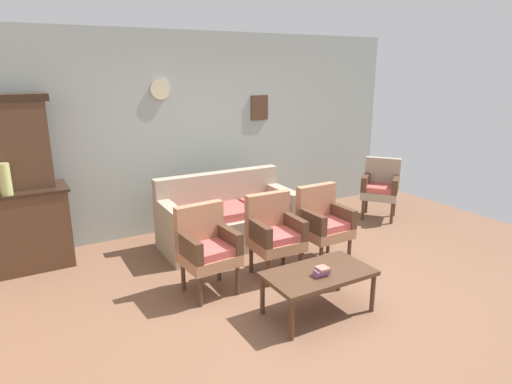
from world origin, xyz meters
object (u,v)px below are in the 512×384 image
object	(u,v)px
coffee_table	(319,276)
book_stack_on_table	(322,271)
armchair_by_doorway	(323,221)
wingback_chair_by_fireplace	(381,186)
armchair_row_middle	(274,232)
armchair_near_cabinet	(207,246)
vase_on_cabinet	(5,179)
side_cabinet	(17,230)
floral_couch	(228,220)

from	to	relation	value
coffee_table	book_stack_on_table	distance (m)	0.11
armchair_by_doorway	wingback_chair_by_fireplace	size ratio (longest dim) A/B	1.00
armchair_row_middle	coffee_table	xyz separation A→B (m)	(-0.08, -0.90, -0.12)
armchair_near_cabinet	armchair_row_middle	distance (m)	0.80
armchair_by_doorway	armchair_near_cabinet	bearing A→B (deg)	-179.81
vase_on_cabinet	armchair_near_cabinet	xyz separation A→B (m)	(1.67, -1.38, -0.60)
side_cabinet	coffee_table	xyz separation A→B (m)	(2.36, -2.46, -0.09)
side_cabinet	wingback_chair_by_fireplace	size ratio (longest dim) A/B	1.28
armchair_near_cabinet	armchair_by_doorway	world-z (taller)	same
floral_couch	armchair_by_doorway	world-z (taller)	same
armchair_by_doorway	coffee_table	xyz separation A→B (m)	(-0.77, -0.91, -0.12)
side_cabinet	armchair_near_cabinet	world-z (taller)	side_cabinet
vase_on_cabinet	coffee_table	bearing A→B (deg)	-43.72
wingback_chair_by_fireplace	book_stack_on_table	distance (m)	3.12
armchair_row_middle	wingback_chair_by_fireplace	world-z (taller)	same
armchair_row_middle	armchair_by_doorway	xyz separation A→B (m)	(0.69, 0.01, 0.00)
floral_couch	coffee_table	size ratio (longest dim) A/B	1.74
armchair_row_middle	coffee_table	distance (m)	0.91
vase_on_cabinet	floral_couch	world-z (taller)	vase_on_cabinet
coffee_table	wingback_chair_by_fireplace	bearing A→B (deg)	34.61
side_cabinet	coffee_table	size ratio (longest dim) A/B	1.16
side_cabinet	book_stack_on_table	size ratio (longest dim) A/B	7.56
side_cabinet	coffee_table	bearing A→B (deg)	-46.28
armchair_row_middle	floral_couch	bearing A→B (deg)	92.48
vase_on_cabinet	coffee_table	distance (m)	3.38
side_cabinet	armchair_row_middle	world-z (taller)	side_cabinet
vase_on_cabinet	book_stack_on_table	bearing A→B (deg)	-44.89
floral_couch	armchair_row_middle	bearing A→B (deg)	-87.52
floral_couch	book_stack_on_table	bearing A→B (deg)	-91.64
armchair_row_middle	armchair_by_doorway	bearing A→B (deg)	0.89
floral_couch	armchair_near_cabinet	distance (m)	1.30
vase_on_cabinet	armchair_near_cabinet	size ratio (longest dim) A/B	0.38
coffee_table	book_stack_on_table	world-z (taller)	book_stack_on_table
armchair_by_doorway	wingback_chair_by_fireplace	bearing A→B (deg)	25.27
side_cabinet	armchair_by_doorway	bearing A→B (deg)	-26.40
side_cabinet	vase_on_cabinet	distance (m)	0.66
coffee_table	floral_couch	bearing A→B (deg)	88.96
armchair_row_middle	wingback_chair_by_fireplace	size ratio (longest dim) A/B	1.00
vase_on_cabinet	armchair_row_middle	xyz separation A→B (m)	(2.47, -1.38, -0.60)
wingback_chair_by_fireplace	floral_couch	bearing A→B (deg)	175.04
side_cabinet	armchair_near_cabinet	xyz separation A→B (m)	(1.64, -1.56, 0.03)
armchair_near_cabinet	armchair_row_middle	xyz separation A→B (m)	(0.80, -0.01, 0.00)
armchair_near_cabinet	vase_on_cabinet	bearing A→B (deg)	140.53
wingback_chair_by_fireplace	armchair_near_cabinet	bearing A→B (deg)	-165.61
armchair_row_middle	coffee_table	world-z (taller)	armchair_row_middle
vase_on_cabinet	book_stack_on_table	world-z (taller)	vase_on_cabinet
side_cabinet	armchair_near_cabinet	distance (m)	2.26
vase_on_cabinet	armchair_by_doorway	xyz separation A→B (m)	(3.16, -1.37, -0.60)
armchair_by_doorway	side_cabinet	bearing A→B (deg)	153.60
armchair_row_middle	book_stack_on_table	world-z (taller)	armchair_row_middle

